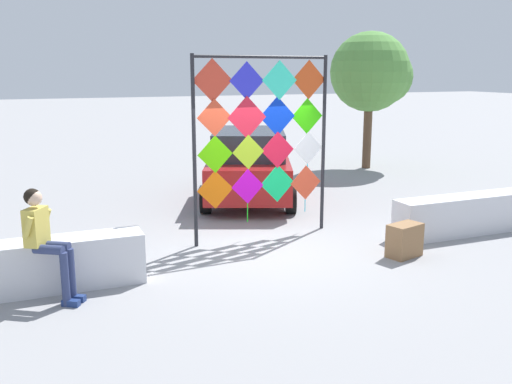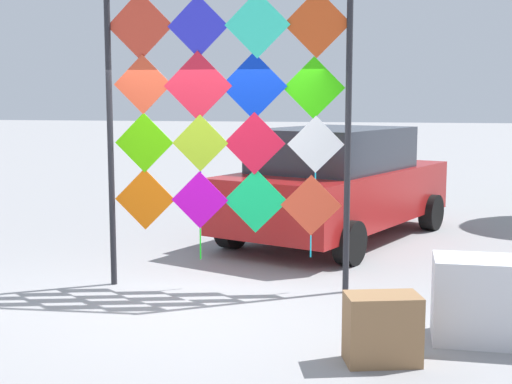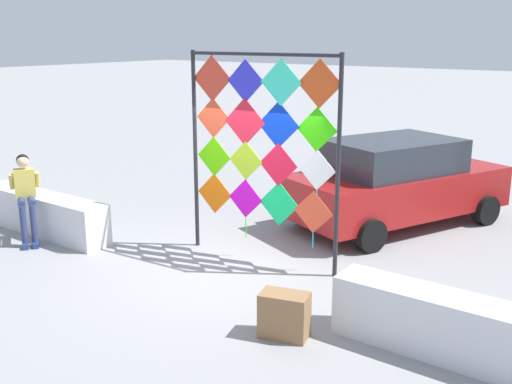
{
  "view_description": "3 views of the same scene",
  "coord_description": "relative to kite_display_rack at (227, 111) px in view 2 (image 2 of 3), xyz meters",
  "views": [
    {
      "loc": [
        -3.93,
        -8.83,
        3.16
      ],
      "look_at": [
        -0.04,
        0.66,
        0.94
      ],
      "focal_mm": 39.54,
      "sensor_mm": 36.0,
      "label": 1
    },
    {
      "loc": [
        2.08,
        -6.93,
        2.17
      ],
      "look_at": [
        0.54,
        0.67,
        1.15
      ],
      "focal_mm": 49.81,
      "sensor_mm": 36.0,
      "label": 2
    },
    {
      "loc": [
        5.82,
        -7.01,
        3.7
      ],
      "look_at": [
        0.66,
        0.01,
        1.43
      ],
      "focal_mm": 42.63,
      "sensor_mm": 36.0,
      "label": 3
    }
  ],
  "objects": [
    {
      "name": "kite_display_rack",
      "position": [
        0.0,
        0.0,
        0.0
      ],
      "size": [
        2.78,
        0.26,
        3.45
      ],
      "color": "#232328",
      "rests_on": "ground"
    },
    {
      "name": "parked_car",
      "position": [
        0.98,
        3.17,
        -1.16
      ],
      "size": [
        3.47,
        4.86,
        1.73
      ],
      "color": "maroon",
      "rests_on": "ground"
    },
    {
      "name": "ground",
      "position": [
        -0.17,
        -0.84,
        -2.04
      ],
      "size": [
        120.0,
        120.0,
        0.0
      ],
      "primitive_type": "plane",
      "color": "gray"
    },
    {
      "name": "cardboard_box_large",
      "position": [
        1.81,
        -2.03,
        -1.75
      ],
      "size": [
        0.68,
        0.51,
        0.58
      ],
      "primitive_type": "cube",
      "rotation": [
        0.0,
        0.0,
        0.28
      ],
      "color": "olive",
      "rests_on": "ground"
    }
  ]
}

